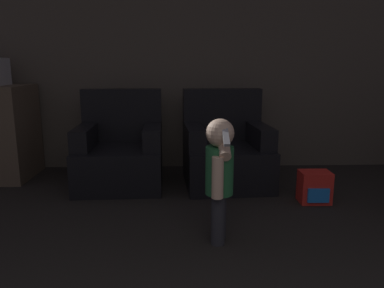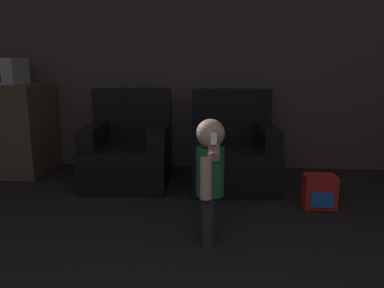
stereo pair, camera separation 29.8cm
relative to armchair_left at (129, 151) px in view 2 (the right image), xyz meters
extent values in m
cube|color=#51493F|center=(0.81, 0.65, 0.99)|extent=(8.40, 0.05, 2.60)
cube|color=black|center=(0.00, -0.06, -0.12)|extent=(0.83, 0.82, 0.39)
cube|color=black|center=(-0.01, 0.26, 0.34)|extent=(0.80, 0.19, 0.53)
cube|color=black|center=(-0.32, -0.07, 0.17)|extent=(0.18, 0.64, 0.20)
cube|color=black|center=(0.32, -0.05, 0.17)|extent=(0.18, 0.64, 0.20)
cube|color=black|center=(1.04, -0.06, -0.12)|extent=(0.85, 0.85, 0.39)
cube|color=black|center=(1.01, 0.26, 0.34)|extent=(0.81, 0.22, 0.53)
cube|color=black|center=(0.72, -0.08, 0.17)|extent=(0.20, 0.64, 0.20)
cube|color=black|center=(1.35, -0.04, 0.17)|extent=(0.20, 0.64, 0.20)
cylinder|color=#28282D|center=(0.85, -1.21, -0.15)|extent=(0.09, 0.09, 0.33)
cylinder|color=#28282D|center=(0.83, -1.30, -0.15)|extent=(0.09, 0.09, 0.33)
cylinder|color=#236638|center=(0.84, -1.26, 0.17)|extent=(0.18, 0.18, 0.31)
sphere|color=beige|center=(0.84, -1.26, 0.42)|extent=(0.18, 0.18, 0.18)
cylinder|color=beige|center=(0.82, -1.37, 0.16)|extent=(0.07, 0.07, 0.26)
cylinder|color=beige|center=(0.86, -1.26, 0.36)|extent=(0.07, 0.27, 0.20)
cube|color=#99999E|center=(0.86, -1.37, 0.42)|extent=(0.04, 0.16, 0.10)
cube|color=red|center=(1.73, -0.56, -0.18)|extent=(0.26, 0.19, 0.27)
cube|color=blue|center=(1.73, -0.67, -0.22)|extent=(0.18, 0.02, 0.12)
camera|label=1|loc=(0.59, -3.58, 0.84)|focal=35.00mm
camera|label=2|loc=(0.89, -3.57, 0.84)|focal=35.00mm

